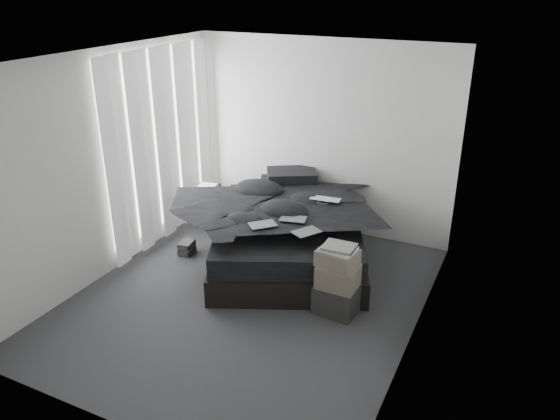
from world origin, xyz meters
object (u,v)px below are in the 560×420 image
at_px(bed, 289,247).
at_px(laptop, 324,195).
at_px(side_stand, 208,206).
at_px(box_lower, 336,299).

height_order(bed, laptop, laptop).
bearing_deg(side_stand, box_lower, -27.64).
bearing_deg(box_lower, laptop, 118.42).
relative_size(laptop, box_lower, 0.86).
height_order(side_stand, box_lower, side_stand).
xyz_separation_m(side_stand, box_lower, (2.39, -1.25, -0.15)).
distance_m(laptop, box_lower, 1.42).
relative_size(bed, box_lower, 5.36).
bearing_deg(laptop, side_stand, 169.01).
bearing_deg(box_lower, bed, 137.98).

